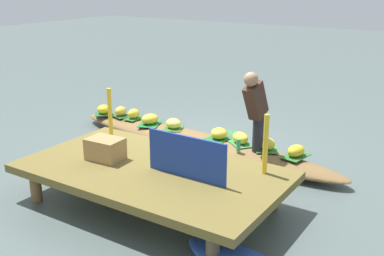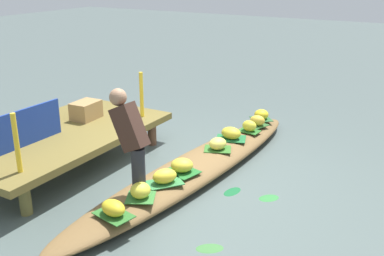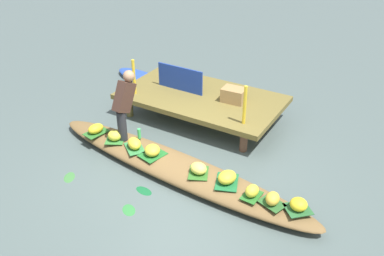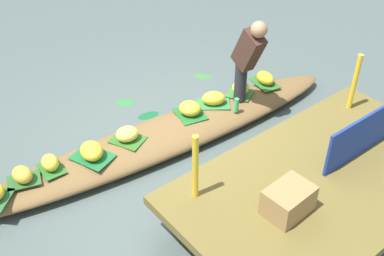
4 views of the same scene
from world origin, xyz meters
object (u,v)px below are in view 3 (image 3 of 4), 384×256
banana_bunch_6 (299,204)px  banana_bunch_7 (152,150)px  banana_bunch_8 (273,198)px  water_bottle (139,134)px  banana_bunch_0 (96,129)px  banana_bunch_5 (252,191)px  produce_crate (234,95)px  banana_bunch_3 (199,168)px  banana_bunch_4 (227,177)px  moored_boat (147,80)px  banana_bunch_2 (134,143)px  vendor_boat (174,167)px  banana_bunch_1 (115,136)px  market_banner (180,79)px  vendor_person (124,102)px

banana_bunch_6 → banana_bunch_7: 2.51m
banana_bunch_8 → water_bottle: bearing=170.3°
banana_bunch_0 → banana_bunch_5: (3.14, -0.19, 0.01)m
produce_crate → banana_bunch_0: bearing=-131.8°
banana_bunch_3 → banana_bunch_4: 0.48m
banana_bunch_5 → banana_bunch_0: bearing=176.5°
moored_boat → banana_bunch_2: (1.73, -2.72, 0.25)m
banana_bunch_6 → moored_boat: bearing=148.8°
banana_bunch_7 → produce_crate: (0.48, 2.05, 0.28)m
banana_bunch_0 → banana_bunch_3: size_ratio=1.10×
banana_bunch_3 → banana_bunch_8: (1.25, -0.09, 0.00)m
banana_bunch_4 → banana_bunch_2: bearing=178.8°
banana_bunch_8 → produce_crate: bearing=127.5°
vendor_boat → banana_bunch_1: banana_bunch_1 is taller
banana_bunch_3 → banana_bunch_2: bearing=177.4°
water_bottle → banana_bunch_7: bearing=-31.8°
market_banner → banana_bunch_0: bearing=-107.2°
banana_bunch_3 → banana_bunch_5: banana_bunch_5 is taller
banana_bunch_1 → banana_bunch_4: (2.23, -0.07, -0.00)m
moored_boat → water_bottle: bearing=-43.0°
banana_bunch_5 → banana_bunch_4: bearing=166.8°
banana_bunch_3 → banana_bunch_6: (1.60, -0.02, -0.00)m
banana_bunch_0 → banana_bunch_4: size_ratio=0.95×
water_bottle → banana_bunch_8: bearing=-9.7°
banana_bunch_6 → banana_bunch_8: 0.36m
water_bottle → banana_bunch_1: bearing=-140.0°
banana_bunch_6 → banana_bunch_8: bearing=-168.5°
banana_bunch_2 → water_bottle: bearing=112.3°
water_bottle → produce_crate: produce_crate is taller
banana_bunch_2 → banana_bunch_6: size_ratio=1.26×
banana_bunch_5 → banana_bunch_8: banana_bunch_5 is taller
banana_bunch_7 → water_bottle: bearing=148.2°
banana_bunch_1 → water_bottle: size_ratio=1.28×
moored_boat → banana_bunch_4: (3.51, -2.76, 0.25)m
banana_bunch_3 → water_bottle: (-1.42, 0.36, 0.00)m
banana_bunch_4 → banana_bunch_6: size_ratio=1.31×
banana_bunch_2 → market_banner: size_ratio=0.29×
vendor_boat → banana_bunch_4: banana_bunch_4 is taller
water_bottle → market_banner: bearing=96.1°
moored_boat → banana_bunch_3: size_ratio=7.59×
banana_bunch_6 → banana_bunch_8: (-0.35, -0.07, 0.00)m
banana_bunch_6 → water_bottle: bearing=172.8°
moored_boat → banana_bunch_7: bearing=-38.9°
water_bottle → produce_crate: (0.99, 1.73, 0.28)m
produce_crate → moored_boat: bearing=165.2°
banana_bunch_4 → banana_bunch_7: banana_bunch_4 is taller
vendor_person → banana_bunch_6: bearing=-5.5°
banana_bunch_1 → banana_bunch_5: 2.69m
banana_bunch_3 → banana_bunch_7: size_ratio=0.95×
water_bottle → market_banner: 1.70m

